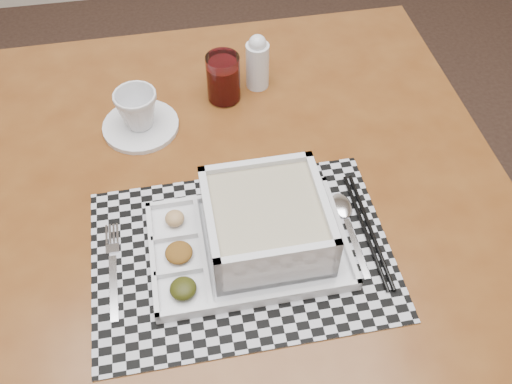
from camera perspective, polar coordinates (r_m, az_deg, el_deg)
The scene contains 10 objects.
dining_table at distance 1.08m, azimuth -3.10°, elevation -3.33°, with size 1.06×1.06×0.79m.
placemat at distance 0.94m, azimuth -1.42°, elevation -6.18°, with size 0.49×0.35×0.00m, color #ACACB4.
serving_tray at distance 0.92m, azimuth 0.43°, elevation -3.71°, with size 0.32×0.22×0.10m.
fork at distance 0.95m, azimuth -14.09°, elevation -7.37°, with size 0.02×0.19×0.00m.
spoon at distance 1.00m, azimuth 8.77°, elevation -1.97°, with size 0.04×0.18×0.01m.
chopsticks at distance 0.98m, azimuth 11.11°, elevation -3.73°, with size 0.02×0.24×0.01m.
saucer at distance 1.16m, azimuth -11.44°, elevation 6.49°, with size 0.15×0.15×0.01m, color silver.
cup at distance 1.13m, azimuth -11.78°, elevation 8.09°, with size 0.08×0.08×0.08m, color silver.
juice_glass at distance 1.17m, azimuth -3.27°, elevation 11.14°, with size 0.07×0.07×0.10m.
creamer_bottle at distance 1.20m, azimuth 0.14°, elevation 12.87°, with size 0.05×0.05×0.12m.
Camera 1 is at (0.26, -0.15, 1.58)m, focal length 40.00 mm.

